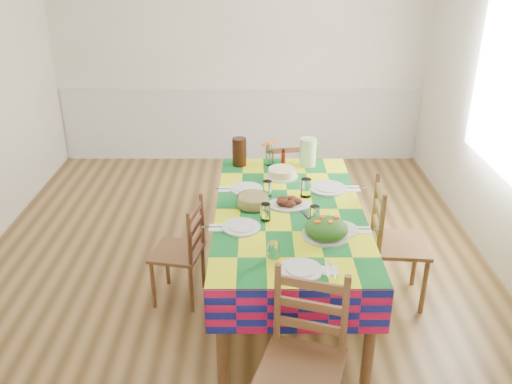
{
  "coord_description": "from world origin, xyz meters",
  "views": [
    {
      "loc": [
        0.2,
        -4.08,
        2.59
      ],
      "look_at": [
        0.2,
        -0.31,
        0.82
      ],
      "focal_mm": 38.0,
      "sensor_mm": 36.0,
      "label": 1
    }
  ],
  "objects_px": {
    "chair_near": "(303,362)",
    "chair_far": "(282,181)",
    "tea_pitcher": "(239,152)",
    "green_pitcher": "(308,152)",
    "chair_right": "(394,244)",
    "chair_left": "(182,252)",
    "meat_platter": "(289,203)",
    "dining_table": "(289,219)"
  },
  "relations": [
    {
      "from": "chair_left",
      "to": "chair_right",
      "type": "xyz_separation_m",
      "value": [
        1.62,
        0.01,
        0.07
      ]
    },
    {
      "from": "dining_table",
      "to": "chair_far",
      "type": "distance_m",
      "value": 1.3
    },
    {
      "from": "tea_pitcher",
      "to": "chair_right",
      "type": "relative_size",
      "value": 0.25
    },
    {
      "from": "meat_platter",
      "to": "green_pitcher",
      "type": "height_order",
      "value": "green_pitcher"
    },
    {
      "from": "tea_pitcher",
      "to": "chair_left",
      "type": "xyz_separation_m",
      "value": [
        -0.42,
        -0.86,
        -0.49
      ]
    },
    {
      "from": "chair_near",
      "to": "dining_table",
      "type": "bearing_deg",
      "value": 107.62
    },
    {
      "from": "dining_table",
      "to": "chair_far",
      "type": "bearing_deg",
      "value": 89.68
    },
    {
      "from": "meat_platter",
      "to": "tea_pitcher",
      "type": "distance_m",
      "value": 0.9
    },
    {
      "from": "dining_table",
      "to": "chair_right",
      "type": "height_order",
      "value": "chair_right"
    },
    {
      "from": "tea_pitcher",
      "to": "chair_near",
      "type": "relative_size",
      "value": 0.25
    },
    {
      "from": "green_pitcher",
      "to": "chair_near",
      "type": "height_order",
      "value": "green_pitcher"
    },
    {
      "from": "tea_pitcher",
      "to": "dining_table",
      "type": "bearing_deg",
      "value": -65.48
    },
    {
      "from": "chair_far",
      "to": "chair_left",
      "type": "bearing_deg",
      "value": 47.42
    },
    {
      "from": "green_pitcher",
      "to": "chair_right",
      "type": "xyz_separation_m",
      "value": [
        0.6,
        -0.84,
        -0.42
      ]
    },
    {
      "from": "green_pitcher",
      "to": "chair_far",
      "type": "xyz_separation_m",
      "value": [
        -0.2,
        0.43,
        -0.47
      ]
    },
    {
      "from": "meat_platter",
      "to": "chair_right",
      "type": "distance_m",
      "value": 0.87
    },
    {
      "from": "chair_near",
      "to": "chair_right",
      "type": "height_order",
      "value": "chair_near"
    },
    {
      "from": "tea_pitcher",
      "to": "chair_left",
      "type": "distance_m",
      "value": 1.08
    },
    {
      "from": "chair_near",
      "to": "chair_far",
      "type": "height_order",
      "value": "chair_near"
    },
    {
      "from": "tea_pitcher",
      "to": "green_pitcher",
      "type": "bearing_deg",
      "value": -0.91
    },
    {
      "from": "meat_platter",
      "to": "tea_pitcher",
      "type": "bearing_deg",
      "value": 115.75
    },
    {
      "from": "meat_platter",
      "to": "chair_near",
      "type": "relative_size",
      "value": 0.33
    },
    {
      "from": "chair_near",
      "to": "chair_right",
      "type": "distance_m",
      "value": 1.5
    },
    {
      "from": "green_pitcher",
      "to": "chair_near",
      "type": "distance_m",
      "value": 2.17
    },
    {
      "from": "green_pitcher",
      "to": "chair_right",
      "type": "relative_size",
      "value": 0.25
    },
    {
      "from": "chair_far",
      "to": "chair_right",
      "type": "relative_size",
      "value": 0.91
    },
    {
      "from": "tea_pitcher",
      "to": "chair_near",
      "type": "bearing_deg",
      "value": -79.25
    },
    {
      "from": "green_pitcher",
      "to": "chair_near",
      "type": "xyz_separation_m",
      "value": [
        -0.19,
        -2.12,
        -0.42
      ]
    },
    {
      "from": "chair_far",
      "to": "meat_platter",
      "type": "bearing_deg",
      "value": 79.53
    },
    {
      "from": "green_pitcher",
      "to": "chair_far",
      "type": "distance_m",
      "value": 0.66
    },
    {
      "from": "meat_platter",
      "to": "green_pitcher",
      "type": "distance_m",
      "value": 0.83
    },
    {
      "from": "meat_platter",
      "to": "chair_far",
      "type": "bearing_deg",
      "value": 89.57
    },
    {
      "from": "dining_table",
      "to": "chair_near",
      "type": "relative_size",
      "value": 2.03
    },
    {
      "from": "tea_pitcher",
      "to": "chair_left",
      "type": "bearing_deg",
      "value": -115.99
    },
    {
      "from": "green_pitcher",
      "to": "chair_left",
      "type": "relative_size",
      "value": 0.29
    },
    {
      "from": "green_pitcher",
      "to": "chair_left",
      "type": "distance_m",
      "value": 1.42
    },
    {
      "from": "chair_right",
      "to": "chair_left",
      "type": "bearing_deg",
      "value": 95.22
    },
    {
      "from": "green_pitcher",
      "to": "chair_near",
      "type": "relative_size",
      "value": 0.25
    },
    {
      "from": "chair_right",
      "to": "green_pitcher",
      "type": "bearing_deg",
      "value": 40.21
    },
    {
      "from": "meat_platter",
      "to": "chair_near",
      "type": "bearing_deg",
      "value": -89.33
    },
    {
      "from": "dining_table",
      "to": "chair_near",
      "type": "xyz_separation_m",
      "value": [
        0.01,
        -1.27,
        -0.21
      ]
    },
    {
      "from": "chair_near",
      "to": "green_pitcher",
      "type": "bearing_deg",
      "value": 101.82
    }
  ]
}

